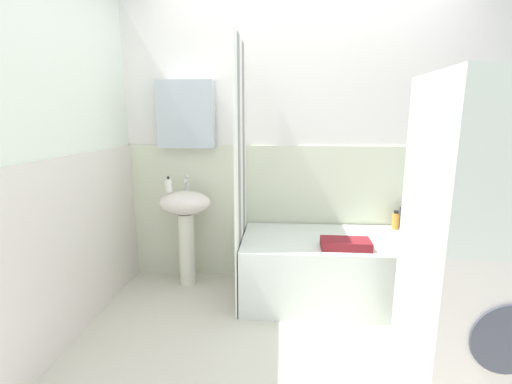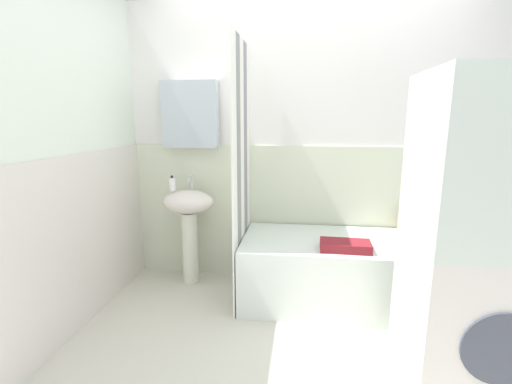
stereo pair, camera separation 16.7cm
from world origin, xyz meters
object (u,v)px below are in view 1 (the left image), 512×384
Objects in this scene: washer_dryer_stack at (482,239)px; shampoo_bottle at (402,217)px; lotion_bottle at (396,220)px; body_wash_bottle at (417,217)px; bathtub at (341,269)px; sink at (186,217)px; towel_folded at (346,244)px; soap_dispenser at (169,185)px.

shampoo_bottle is at bearing 90.18° from washer_dryer_stack.
body_wash_bottle is at bearing 13.77° from lotion_bottle.
washer_dryer_stack reaches higher than bathtub.
body_wash_bottle is at bearing 4.05° from sink.
shampoo_bottle is at bearing 43.43° from towel_folded.
soap_dispenser is 0.08× the size of washer_dryer_stack.
bathtub is 0.73m from shampoo_bottle.
body_wash_bottle is 0.58× the size of towel_folded.
shampoo_bottle reaches higher than bathtub.
bathtub is 7.60× the size of shampoo_bottle.
sink is 1.85m from shampoo_bottle.
towel_folded is (1.40, -0.36, -0.35)m from soap_dispenser.
bathtub is (1.29, -0.19, -0.35)m from sink.
soap_dispenser is at bearing 173.94° from bathtub.
soap_dispenser is 1.49m from towel_folded.
body_wash_bottle is at bearing 84.03° from washer_dryer_stack.
washer_dryer_stack reaches higher than towel_folded.
shampoo_bottle is (0.55, 0.32, 0.35)m from bathtub.
body_wash_bottle is 0.20m from lotion_bottle.
soap_dispenser is 2.12m from body_wash_bottle.
bathtub is 0.65m from lotion_bottle.
bathtub is at bearing -6.06° from soap_dispenser.
sink is at bearing 150.12° from washer_dryer_stack.
washer_dryer_stack is (-0.13, -1.20, 0.22)m from body_wash_bottle.
lotion_bottle is at bearing 29.76° from bathtub.
soap_dispenser is 0.64× the size of shampoo_bottle.
body_wash_bottle is 1.23m from washer_dryer_stack.
washer_dryer_stack is (0.55, -0.88, 0.57)m from bathtub.
soap_dispenser is 0.08× the size of bathtub.
soap_dispenser is 2.22m from washer_dryer_stack.
towel_folded is (-0.69, -0.54, -0.06)m from body_wash_bottle.
towel_folded is at bearing 130.47° from washer_dryer_stack.
soap_dispenser reaches higher than towel_folded.
body_wash_bottle is at bearing 2.05° from shampoo_bottle.
lotion_bottle is (1.90, 0.13, -0.30)m from soap_dispenser.
bathtub is at bearing -150.24° from lotion_bottle.
washer_dryer_stack is (0.00, -1.20, 0.22)m from shampoo_bottle.
body_wash_bottle is (0.68, 0.32, 0.35)m from bathtub.
towel_folded is at bearing -135.45° from lotion_bottle.
shampoo_bottle is 0.78m from towel_folded.
bathtub is 7.64× the size of body_wash_bottle.
bathtub is 9.67× the size of lotion_bottle.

